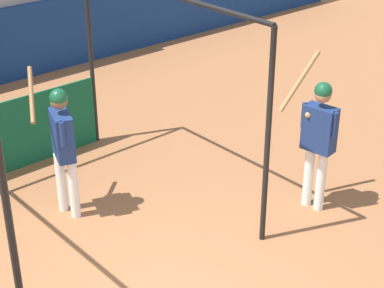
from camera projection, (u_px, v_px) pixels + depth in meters
name	position (u px, v px, depth m)	size (l,w,h in m)	color
batting_cage	(22.00, 112.00, 8.66)	(3.35, 3.83, 2.82)	black
player_batter	(62.00, 140.00, 8.24)	(0.57, 0.97, 1.94)	white
player_waiting	(318.00, 133.00, 8.38)	(0.56, 0.74, 2.14)	white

